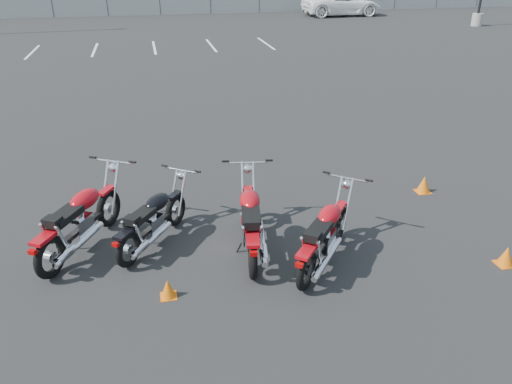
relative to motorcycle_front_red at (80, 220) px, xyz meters
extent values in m
plane|color=black|center=(2.82, -0.38, -0.54)|extent=(120.00, 120.00, 0.00)
torus|color=black|center=(0.39, 0.74, -0.20)|extent=(0.44, 0.67, 0.69)
cylinder|color=silver|center=(0.39, 0.74, -0.20)|extent=(0.19, 0.22, 0.18)
torus|color=black|center=(-0.41, -0.72, -0.20)|extent=(0.44, 0.67, 0.69)
cylinder|color=silver|center=(-0.41, -0.72, -0.20)|extent=(0.19, 0.22, 0.18)
cube|color=black|center=(-0.01, 0.01, -0.15)|extent=(0.68, 1.11, 0.07)
cube|color=silver|center=(-0.03, -0.04, -0.08)|extent=(0.49, 0.54, 0.34)
cylinder|color=silver|center=(-0.03, -0.04, 0.12)|extent=(0.34, 0.36, 0.30)
ellipsoid|color=#AC0A13|center=(0.09, 0.19, 0.28)|extent=(0.63, 0.75, 0.29)
cube|color=black|center=(-0.17, -0.29, 0.26)|extent=(0.57, 0.70, 0.11)
cube|color=black|center=(-0.31, -0.54, 0.31)|extent=(0.32, 0.30, 0.14)
cube|color=#AC0A13|center=(-0.42, -0.74, 0.16)|extent=(0.41, 0.52, 0.06)
cube|color=#AC0A13|center=(0.39, 0.74, 0.16)|extent=(0.32, 0.41, 0.05)
cylinder|color=silver|center=(-0.20, -0.63, 0.09)|extent=(0.15, 0.21, 0.45)
cylinder|color=silver|center=(-0.44, -0.50, 0.09)|extent=(0.15, 0.21, 0.45)
cylinder|color=silver|center=(-0.01, -0.38, -0.22)|extent=(0.70, 1.16, 0.15)
cylinder|color=silver|center=(-0.19, -0.70, -0.20)|extent=(0.32, 0.42, 0.15)
cylinder|color=silver|center=(0.55, 0.82, 0.17)|extent=(0.26, 0.43, 0.91)
cylinder|color=silver|center=(0.37, 0.91, 0.17)|extent=(0.26, 0.43, 0.91)
sphere|color=silver|center=(0.55, 1.03, 0.47)|extent=(0.25, 0.25, 0.18)
cylinder|color=silver|center=(0.56, 1.05, 0.58)|extent=(0.72, 0.42, 0.03)
cylinder|color=black|center=(0.90, 0.83, 0.63)|extent=(0.14, 0.10, 0.04)
cylinder|color=black|center=(0.20, 1.22, 0.63)|extent=(0.14, 0.10, 0.04)
cylinder|color=black|center=(-0.20, -0.01, -0.37)|extent=(0.17, 0.11, 0.34)
cube|color=#990505|center=(-0.56, -1.00, 0.09)|extent=(0.13, 0.12, 0.07)
torus|color=black|center=(1.58, 0.50, -0.25)|extent=(0.43, 0.55, 0.59)
cylinder|color=silver|center=(1.58, 0.50, -0.25)|extent=(0.17, 0.19, 0.16)
torus|color=black|center=(0.75, -0.68, -0.25)|extent=(0.43, 0.55, 0.59)
cylinder|color=silver|center=(0.75, -0.68, -0.25)|extent=(0.17, 0.19, 0.16)
cube|color=black|center=(1.17, -0.09, -0.21)|extent=(0.68, 0.91, 0.06)
cube|color=silver|center=(1.14, -0.13, -0.15)|extent=(0.44, 0.47, 0.30)
cylinder|color=silver|center=(1.14, -0.13, 0.03)|extent=(0.30, 0.32, 0.26)
ellipsoid|color=black|center=(1.27, 0.06, 0.17)|extent=(0.58, 0.65, 0.25)
cube|color=black|center=(1.00, -0.33, 0.15)|extent=(0.52, 0.59, 0.10)
cube|color=black|center=(0.85, -0.54, 0.19)|extent=(0.28, 0.27, 0.12)
cube|color=black|center=(0.74, -0.69, 0.07)|extent=(0.39, 0.44, 0.05)
cube|color=black|center=(1.58, 0.50, 0.07)|extent=(0.30, 0.35, 0.04)
cylinder|color=silver|center=(0.94, -0.62, 0.00)|extent=(0.15, 0.18, 0.39)
cylinder|color=silver|center=(0.74, -0.49, 0.00)|extent=(0.15, 0.18, 0.39)
cylinder|color=silver|center=(1.12, -0.42, -0.27)|extent=(0.70, 0.95, 0.13)
cylinder|color=silver|center=(0.94, -0.68, -0.25)|extent=(0.30, 0.36, 0.13)
cylinder|color=silver|center=(1.72, 0.55, 0.07)|extent=(0.26, 0.35, 0.78)
cylinder|color=silver|center=(1.57, 0.65, 0.07)|extent=(0.26, 0.35, 0.78)
sphere|color=silver|center=(1.74, 0.73, 0.33)|extent=(0.22, 0.22, 0.16)
cylinder|color=silver|center=(1.75, 0.74, 0.43)|extent=(0.59, 0.42, 0.03)
cylinder|color=black|center=(2.02, 0.53, 0.47)|extent=(0.12, 0.10, 0.04)
cylinder|color=black|center=(1.45, 0.93, 0.47)|extent=(0.12, 0.10, 0.04)
cylinder|color=black|center=(1.00, -0.09, -0.39)|extent=(0.14, 0.11, 0.30)
cube|color=#990505|center=(0.59, -0.90, 0.00)|extent=(0.12, 0.11, 0.06)
torus|color=black|center=(2.87, 0.21, -0.21)|extent=(0.23, 0.68, 0.67)
cylinder|color=silver|center=(2.87, 0.21, -0.21)|extent=(0.14, 0.19, 0.18)
torus|color=black|center=(2.61, -1.39, -0.21)|extent=(0.23, 0.68, 0.67)
cylinder|color=silver|center=(2.61, -1.39, -0.21)|extent=(0.14, 0.19, 0.18)
cube|color=black|center=(2.74, -0.59, -0.16)|extent=(0.30, 1.18, 0.07)
cube|color=silver|center=(2.73, -0.65, -0.09)|extent=(0.38, 0.47, 0.34)
cylinder|color=silver|center=(2.73, -0.65, 0.11)|extent=(0.27, 0.31, 0.30)
ellipsoid|color=#AC0A13|center=(2.78, -0.39, 0.26)|extent=(0.44, 0.70, 0.29)
cube|color=black|center=(2.69, -0.93, 0.24)|extent=(0.39, 0.65, 0.11)
cube|color=black|center=(2.64, -1.20, 0.29)|extent=(0.28, 0.24, 0.13)
cube|color=#AC0A13|center=(2.61, -1.42, 0.15)|extent=(0.27, 0.50, 0.06)
cube|color=#AC0A13|center=(2.87, 0.21, 0.15)|extent=(0.20, 0.40, 0.04)
cylinder|color=silver|center=(2.77, -1.25, 0.07)|extent=(0.09, 0.21, 0.44)
cylinder|color=silver|center=(2.51, -1.21, 0.07)|extent=(0.09, 0.21, 0.44)
cylinder|color=silver|center=(2.87, -0.95, -0.23)|extent=(0.30, 1.23, 0.14)
cylinder|color=silver|center=(2.81, -1.31, -0.21)|extent=(0.20, 0.41, 0.15)
cylinder|color=silver|center=(2.99, 0.32, 0.15)|extent=(0.12, 0.45, 0.88)
cylinder|color=silver|center=(2.80, 0.36, 0.15)|extent=(0.12, 0.45, 0.88)
sphere|color=silver|center=(2.92, 0.52, 0.44)|extent=(0.21, 0.21, 0.18)
cylinder|color=silver|center=(2.93, 0.54, 0.55)|extent=(0.78, 0.16, 0.03)
cylinder|color=black|center=(3.31, 0.45, 0.60)|extent=(0.14, 0.06, 0.04)
cylinder|color=black|center=(2.54, 0.58, 0.60)|extent=(0.14, 0.06, 0.04)
cylinder|color=black|center=(2.57, -0.68, -0.37)|extent=(0.18, 0.05, 0.34)
cube|color=#990505|center=(2.56, -1.70, 0.07)|extent=(0.12, 0.08, 0.07)
torus|color=black|center=(4.29, -0.64, -0.22)|extent=(0.49, 0.57, 0.64)
cylinder|color=silver|center=(4.29, -0.64, -0.22)|extent=(0.19, 0.20, 0.17)
torus|color=black|center=(3.32, -1.85, -0.22)|extent=(0.49, 0.57, 0.64)
cylinder|color=silver|center=(3.32, -1.85, -0.22)|extent=(0.19, 0.20, 0.17)
cube|color=black|center=(3.81, -1.24, -0.18)|extent=(0.78, 0.94, 0.06)
cube|color=silver|center=(3.77, -1.28, -0.12)|extent=(0.49, 0.50, 0.32)
cylinder|color=silver|center=(3.77, -1.28, 0.08)|extent=(0.33, 0.34, 0.28)
ellipsoid|color=#AC0A13|center=(3.93, -1.09, 0.23)|extent=(0.64, 0.69, 0.27)
cube|color=black|center=(3.61, -1.49, 0.20)|extent=(0.58, 0.63, 0.11)
cube|color=black|center=(3.44, -1.70, 0.25)|extent=(0.30, 0.30, 0.13)
cube|color=#AC0A13|center=(3.31, -1.86, 0.11)|extent=(0.43, 0.47, 0.05)
cube|color=#AC0A13|center=(4.29, -0.64, 0.11)|extent=(0.34, 0.37, 0.04)
cylinder|color=silver|center=(3.52, -1.80, 0.04)|extent=(0.16, 0.19, 0.42)
cylinder|color=silver|center=(3.32, -1.64, 0.04)|extent=(0.16, 0.19, 0.42)
cylinder|color=silver|center=(3.74, -1.60, -0.24)|extent=(0.81, 0.98, 0.14)
cylinder|color=silver|center=(3.53, -1.87, -0.22)|extent=(0.34, 0.38, 0.14)
cylinder|color=silver|center=(4.44, -0.60, 0.12)|extent=(0.30, 0.36, 0.84)
cylinder|color=silver|center=(4.29, -0.48, 0.12)|extent=(0.30, 0.36, 0.84)
sphere|color=silver|center=(4.48, -0.41, 0.40)|extent=(0.24, 0.24, 0.17)
cylinder|color=silver|center=(4.49, -0.39, 0.50)|extent=(0.60, 0.49, 0.03)
cylinder|color=black|center=(4.77, -0.64, 0.55)|extent=(0.12, 0.11, 0.04)
cylinder|color=black|center=(4.18, -0.17, 0.55)|extent=(0.12, 0.11, 0.04)
cylinder|color=black|center=(3.62, -1.23, -0.38)|extent=(0.15, 0.12, 0.32)
cube|color=#990505|center=(3.14, -2.08, 0.04)|extent=(0.12, 0.12, 0.06)
cone|color=orange|center=(6.72, 0.79, -0.36)|extent=(0.27, 0.27, 0.34)
cube|color=orange|center=(6.72, 0.79, -0.54)|extent=(0.30, 0.30, 0.01)
cone|color=orange|center=(6.64, -1.94, -0.37)|extent=(0.25, 0.25, 0.32)
cube|color=orange|center=(6.64, -1.94, -0.54)|extent=(0.27, 0.27, 0.01)
cone|color=orange|center=(1.31, -1.62, -0.40)|extent=(0.22, 0.22, 0.28)
cube|color=orange|center=(1.31, -1.62, -0.54)|extent=(0.24, 0.24, 0.01)
cylinder|color=gray|center=(23.31, 23.48, -0.14)|extent=(0.70, 0.70, 0.80)
cube|color=gray|center=(2.82, 34.62, 0.36)|extent=(80.00, 0.04, 1.80)
cylinder|color=black|center=(-5.18, 34.62, 0.36)|extent=(0.06, 0.06, 1.80)
cylinder|color=black|center=(-1.18, 34.62, 0.36)|extent=(0.06, 0.06, 1.80)
cylinder|color=black|center=(2.82, 34.62, 0.36)|extent=(0.06, 0.06, 1.80)
cylinder|color=black|center=(6.82, 34.62, 0.36)|extent=(0.06, 0.06, 1.80)
cylinder|color=black|center=(10.82, 34.62, 0.36)|extent=(0.06, 0.06, 1.80)
cylinder|color=black|center=(14.82, 34.62, 0.36)|extent=(0.06, 0.06, 1.80)
cube|color=silver|center=(-4.18, 19.62, -0.54)|extent=(0.12, 4.00, 0.01)
cube|color=silver|center=(-1.18, 19.62, -0.54)|extent=(0.12, 4.00, 0.01)
cube|color=silver|center=(1.82, 19.62, -0.54)|extent=(0.12, 4.00, 0.01)
cube|color=silver|center=(4.82, 19.62, -0.54)|extent=(0.12, 4.00, 0.01)
cube|color=silver|center=(7.82, 19.62, -0.54)|extent=(0.12, 4.00, 0.01)
camera|label=1|loc=(1.29, -7.65, 4.01)|focal=35.00mm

